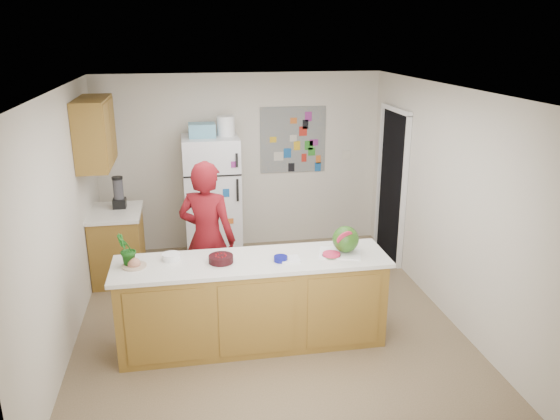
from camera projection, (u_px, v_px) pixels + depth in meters
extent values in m
cube|color=brown|center=(265.00, 317.00, 6.09)|extent=(4.00, 4.50, 0.02)
cube|color=beige|center=(241.00, 162.00, 7.81)|extent=(4.00, 0.02, 2.50)
cube|color=beige|center=(63.00, 222.00, 5.37)|extent=(0.02, 4.50, 2.50)
cube|color=beige|center=(444.00, 201.00, 6.03)|extent=(0.02, 4.50, 2.50)
cube|color=white|center=(263.00, 88.00, 5.31)|extent=(4.00, 4.50, 0.02)
cube|color=black|center=(392.00, 186.00, 7.45)|extent=(0.03, 0.85, 2.04)
cube|color=brown|center=(253.00, 304.00, 5.45)|extent=(2.60, 0.62, 0.88)
cube|color=silver|center=(252.00, 262.00, 5.31)|extent=(2.68, 0.70, 0.04)
cube|color=brown|center=(118.00, 246.00, 6.94)|extent=(0.60, 0.80, 0.86)
cube|color=silver|center=(115.00, 213.00, 6.80)|extent=(0.64, 0.84, 0.04)
cube|color=brown|center=(95.00, 132.00, 6.41)|extent=(0.35, 1.00, 0.80)
cube|color=silver|center=(212.00, 198.00, 7.51)|extent=(0.75, 0.70, 1.70)
cube|color=#5999B2|center=(202.00, 130.00, 7.20)|extent=(0.35, 0.28, 0.18)
cube|color=slate|center=(293.00, 140.00, 7.82)|extent=(0.95, 0.01, 0.95)
imported|color=maroon|center=(207.00, 239.00, 5.94)|extent=(0.75, 0.64, 1.75)
cylinder|color=black|center=(119.00, 193.00, 6.87)|extent=(0.13, 0.13, 0.38)
cube|color=white|center=(340.00, 253.00, 5.44)|extent=(0.48, 0.41, 0.01)
sphere|color=#295E11|center=(346.00, 239.00, 5.42)|extent=(0.26, 0.26, 0.26)
cylinder|color=red|center=(331.00, 254.00, 5.37)|extent=(0.17, 0.17, 0.02)
cylinder|color=black|center=(221.00, 259.00, 5.23)|extent=(0.24, 0.24, 0.07)
cylinder|color=silver|center=(171.00, 257.00, 5.30)|extent=(0.21, 0.21, 0.06)
cylinder|color=#0A0C67|center=(281.00, 259.00, 5.26)|extent=(0.15, 0.15, 0.05)
cylinder|color=#C2B499|center=(134.00, 266.00, 5.14)|extent=(0.28, 0.28, 0.02)
cube|color=white|center=(290.00, 259.00, 5.29)|extent=(0.18, 0.16, 0.02)
cube|color=gray|center=(333.00, 256.00, 5.36)|extent=(0.09, 0.06, 0.01)
imported|color=#134112|center=(126.00, 250.00, 5.10)|extent=(0.23, 0.23, 0.33)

